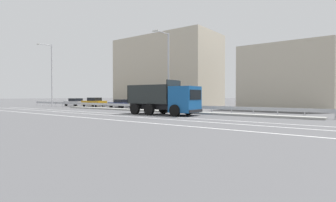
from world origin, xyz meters
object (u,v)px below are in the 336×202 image
Objects in this scene: median_road_sign at (152,99)px; parked_car_3 at (145,103)px; street_lamp_1 at (167,68)px; parked_car_0 at (75,102)px; dump_truck at (172,101)px; street_lamp_0 at (51,73)px; parked_car_4 at (175,103)px; parked_car_1 at (94,102)px; parked_car_2 at (121,103)px.

median_road_sign is 0.60× the size of parked_car_3.
street_lamp_1 is 24.60m from parked_car_0.
parked_car_3 is (-7.72, 4.86, -4.05)m from street_lamp_1.
street_lamp_0 is at bearing -99.27° from dump_truck.
dump_truck is 5.90m from median_road_sign.
parked_car_3 is at bearing -129.71° from dump_truck.
median_road_sign is 4.83m from parked_car_4.
street_lamp_0 reaches higher than parked_car_1.
parked_car_2 is at bearing 24.03° from street_lamp_0.
median_road_sign is (-5.05, 3.05, 0.12)m from dump_truck.
parked_car_0 is 5.22m from parked_car_1.
median_road_sign is 0.61× the size of parked_car_4.
parked_car_1 is 0.98× the size of parked_car_4.
dump_truck is 1.68× the size of parked_car_0.
dump_truck is at bearing -108.36° from parked_car_0.
dump_truck reaches higher than parked_car_2.
street_lamp_1 is 9.98m from parked_car_3.
parked_car_2 is (5.84, 0.54, -0.11)m from parked_car_1.
street_lamp_0 is 22.43m from parked_car_4.
parked_car_1 is (-21.19, 7.16, -0.56)m from dump_truck.
parked_car_3 is (-10.28, 7.55, -0.56)m from dump_truck.
street_lamp_0 is at bearing -179.10° from median_road_sign.
parked_car_4 is (21.18, 0.76, 0.12)m from parked_car_0.
street_lamp_1 is (-2.55, 2.68, 3.49)m from dump_truck.
parked_car_4 is (-5.23, 7.84, -0.51)m from dump_truck.
dump_truck is 2.74× the size of median_road_sign.
dump_truck reaches higher than parked_car_1.
parked_car_1 reaches higher than parked_car_2.
parked_car_3 is (5.07, -0.16, 0.12)m from parked_car_2.
median_road_sign is at bearing -175.94° from parked_car_4.
parked_car_3 is at bearing 139.34° from median_road_sign.
dump_truck is 0.85× the size of street_lamp_1.
parked_car_0 is 21.19m from parked_car_4.
parked_car_4 is (21.31, 5.12, -4.78)m from street_lamp_0.
parked_car_4 reaches higher than parked_car_0.
parked_car_4 is at bearing 13.51° from street_lamp_0.
street_lamp_1 is 7.05m from parked_car_4.
parked_car_1 is (-18.64, 4.48, -4.05)m from street_lamp_1.
street_lamp_1 is 1.96× the size of parked_car_4.
parked_car_0 is 1.01× the size of parked_car_1.
street_lamp_0 is 13.21m from parked_car_2.
parked_car_3 is at bearing 16.54° from street_lamp_0.
dump_truck is at bearing -31.17° from median_road_sign.
parked_car_1 is 5.87m from parked_car_2.
dump_truck is at bearing 54.50° from parked_car_3.
median_road_sign is at bearing -124.59° from dump_truck.
parked_car_3 is 1.02× the size of parked_car_4.
parked_car_3 is at bearing 95.18° from parked_car_4.
street_lamp_0 is at bearing -72.68° from parked_car_3.
parked_car_0 is at bearing -87.55° from parked_car_3.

